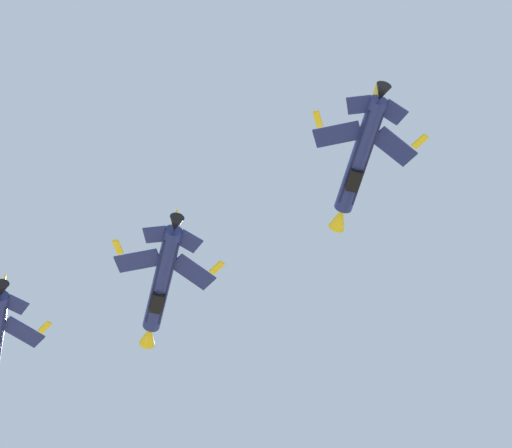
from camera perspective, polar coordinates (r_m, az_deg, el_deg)
name	(u,v)px	position (r m, az deg, el deg)	size (l,w,h in m)	color
fighter_jet_left_wing	(162,282)	(120.19, -4.26, -2.61)	(12.08, 13.38, 4.36)	navy
fighter_jet_right_wing	(360,158)	(115.09, 4.68, 2.97)	(12.08, 13.38, 4.36)	navy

